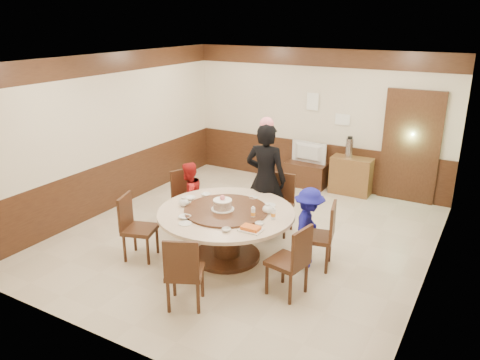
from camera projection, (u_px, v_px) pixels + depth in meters
The scene contains 31 objects.
room at pixel (247, 174), 7.26m from camera, with size 6.00×6.04×2.84m.
banquet_table at pixel (226, 225), 6.78m from camera, with size 1.98×1.98×0.78m.
chair_0 at pixel (318, 246), 6.63m from camera, with size 0.53×0.53×0.97m.
chair_1 at pixel (278, 215), 7.69m from camera, with size 0.48×0.49×0.97m.
chair_2 at pixel (188, 210), 7.89m from camera, with size 0.59×0.58×0.97m.
chair_3 at pixel (139, 238), 6.87m from camera, with size 0.56×0.55×0.97m.
chair_4 at pixel (185, 284), 5.71m from camera, with size 0.59×0.59×0.97m.
chair_5 at pixel (288, 273), 5.95m from camera, with size 0.52×0.51×0.97m.
person_standing at pixel (266, 179), 7.49m from camera, with size 0.67×0.44×1.84m, color black.
person_red at pixel (189, 196), 7.72m from camera, with size 0.56×0.44×1.16m, color #AF1717.
person_blue at pixel (309, 227), 6.58m from camera, with size 0.75×0.43×1.16m, color navy.
birthday_cake at pixel (223, 204), 6.66m from camera, with size 0.33×0.33×0.22m.
teapot_left at pixel (184, 202), 6.86m from camera, with size 0.17×0.15×0.13m, color white.
teapot_right at pixel (268, 209), 6.61m from camera, with size 0.17×0.15×0.13m, color white.
bowl_0 at pixel (206, 195), 7.27m from camera, with size 0.14×0.14×0.04m, color white.
bowl_1 at pixel (226, 230), 6.07m from camera, with size 0.12×0.12×0.04m, color white.
bowl_2 at pixel (185, 217), 6.45m from camera, with size 0.16×0.16×0.04m, color white.
bowl_3 at pixel (259, 224), 6.25m from camera, with size 0.12×0.12×0.04m, color white.
bowl_4 at pixel (190, 198), 7.13m from camera, with size 0.16×0.16×0.04m, color white.
bowl_5 at pixel (254, 198), 7.12m from camera, with size 0.13×0.13×0.04m, color white.
saucer_near at pixel (185, 223), 6.29m from camera, with size 0.18×0.18×0.01m, color white.
saucer_far at pixel (270, 205), 6.90m from camera, with size 0.18×0.18×0.01m, color white.
shrimp_platter at pixel (251, 229), 6.08m from camera, with size 0.30×0.20×0.06m.
bottle_0 at pixel (253, 213), 6.43m from camera, with size 0.06×0.06×0.16m, color white.
bottle_1 at pixel (273, 214), 6.40m from camera, with size 0.06×0.06×0.16m, color white.
tv_stand at pixel (306, 174), 9.81m from camera, with size 0.85×0.45×0.50m, color #3A2012.
television at pixel (307, 153), 9.66m from camera, with size 0.77×0.10×0.44m, color gray.
side_cabinet at pixel (351, 176), 9.35m from camera, with size 0.80×0.40×0.75m, color brown.
thermos at pixel (349, 148), 9.20m from camera, with size 0.15×0.15×0.38m, color silver.
notice_left at pixel (313, 102), 9.49m from camera, with size 0.25×0.00×0.35m, color white.
notice_right at pixel (342, 120), 9.29m from camera, with size 0.30×0.00×0.22m, color white.
Camera 1 is at (3.33, -6.01, 3.39)m, focal length 35.00 mm.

